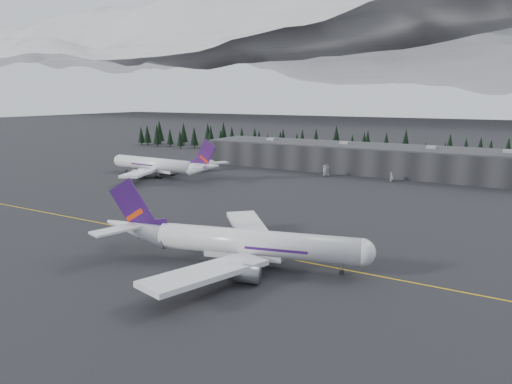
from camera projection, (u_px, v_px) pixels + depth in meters
The scene contains 9 objects.
ground at pixel (216, 242), 112.87m from camera, with size 1400.00×1400.00×0.00m, color black.
taxiline at pixel (212, 244), 111.16m from camera, with size 400.00×0.40×0.02m, color gold.
terminal at pixel (364, 158), 217.95m from camera, with size 160.00×30.00×12.60m.
treeline at pixel (384, 148), 249.20m from camera, with size 360.00×20.00×15.00m, color black.
mountain_ridge at pixel (484, 113), 963.97m from camera, with size 4400.00×900.00×420.00m, color white, non-canonical shape.
jet_main at pixel (233, 242), 97.15m from camera, with size 59.13×53.91×17.71m.
jet_parked at pixel (163, 165), 203.12m from camera, with size 61.56×56.76×18.09m.
gse_vehicle_a at pixel (326, 175), 204.13m from camera, with size 2.54×5.50×1.53m, color silver.
gse_vehicle_b at pixel (391, 180), 192.54m from camera, with size 1.63×4.04×1.38m, color silver.
Camera 1 is at (61.79, -88.97, 35.46)m, focal length 32.00 mm.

